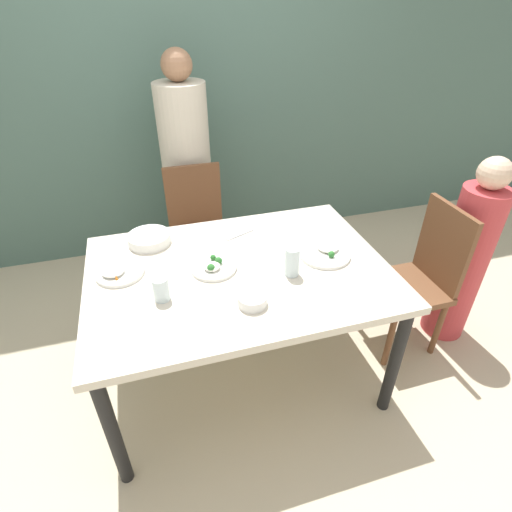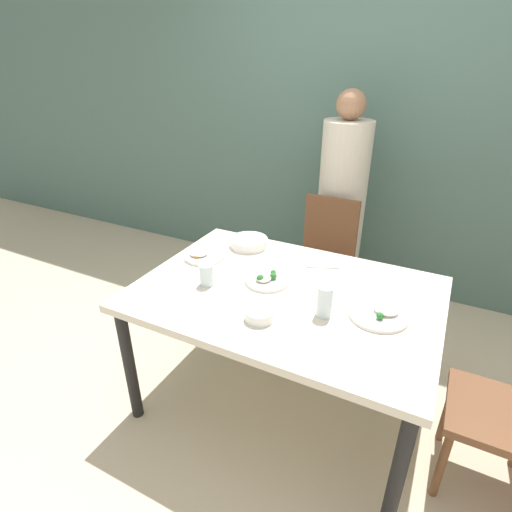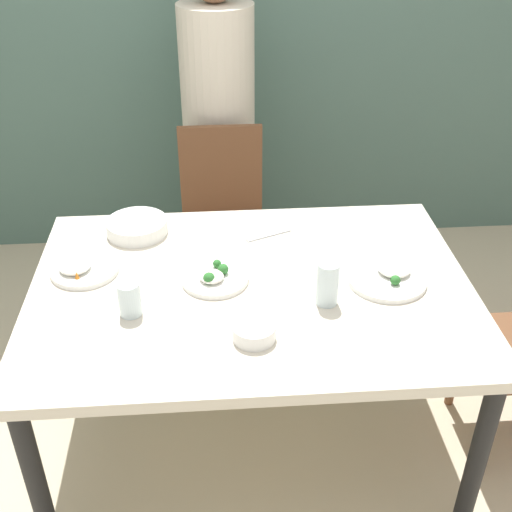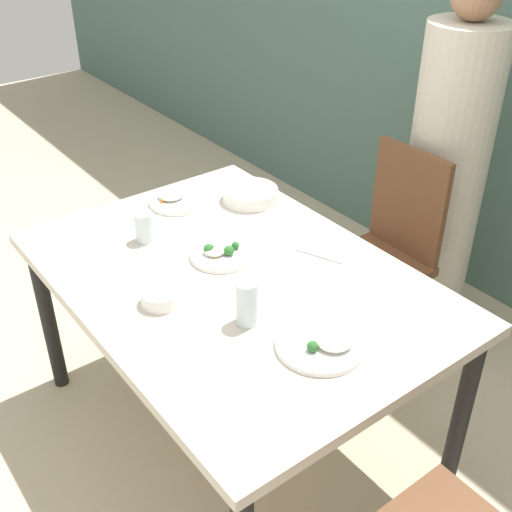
% 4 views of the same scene
% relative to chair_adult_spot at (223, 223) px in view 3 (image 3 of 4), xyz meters
% --- Properties ---
extents(ground_plane, '(10.00, 10.00, 0.00)m').
position_rel_chair_adult_spot_xyz_m(ground_plane, '(0.07, -0.86, -0.49)').
color(ground_plane, beige).
extents(dining_table, '(1.46, 1.03, 0.74)m').
position_rel_chair_adult_spot_xyz_m(dining_table, '(0.07, -0.86, 0.18)').
color(dining_table, beige).
rests_on(dining_table, ground_plane).
extents(chair_adult_spot, '(0.40, 0.40, 0.92)m').
position_rel_chair_adult_spot_xyz_m(chair_adult_spot, '(0.00, 0.00, 0.00)').
color(chair_adult_spot, brown).
rests_on(chair_adult_spot, ground_plane).
extents(person_adult, '(0.35, 0.35, 1.60)m').
position_rel_chair_adult_spot_xyz_m(person_adult, '(-0.00, 0.34, 0.24)').
color(person_adult, beige).
rests_on(person_adult, ground_plane).
extents(bowl_curry, '(0.23, 0.23, 0.05)m').
position_rel_chair_adult_spot_xyz_m(bowl_curry, '(-0.33, -0.49, 0.28)').
color(bowl_curry, white).
rests_on(bowl_curry, dining_table).
extents(plate_rice_adult, '(0.23, 0.23, 0.06)m').
position_rel_chair_adult_spot_xyz_m(plate_rice_adult, '(-0.05, -0.83, 0.27)').
color(plate_rice_adult, white).
rests_on(plate_rice_adult, dining_table).
extents(plate_rice_child, '(0.27, 0.27, 0.05)m').
position_rel_chair_adult_spot_xyz_m(plate_rice_child, '(0.53, -0.87, 0.27)').
color(plate_rice_child, white).
rests_on(plate_rice_child, dining_table).
extents(plate_noodles, '(0.23, 0.23, 0.05)m').
position_rel_chair_adult_spot_xyz_m(plate_noodles, '(-0.49, -0.75, 0.27)').
color(plate_noodles, white).
rests_on(plate_noodles, dining_table).
extents(bowl_rice_small, '(0.13, 0.13, 0.05)m').
position_rel_chair_adult_spot_xyz_m(bowl_rice_small, '(0.06, -1.14, 0.28)').
color(bowl_rice_small, white).
rests_on(bowl_rice_small, dining_table).
extents(glass_water_tall, '(0.07, 0.07, 0.11)m').
position_rel_chair_adult_spot_xyz_m(glass_water_tall, '(-0.31, -0.99, 0.31)').
color(glass_water_tall, silver).
rests_on(glass_water_tall, dining_table).
extents(glass_water_short, '(0.07, 0.07, 0.15)m').
position_rel_chair_adult_spot_xyz_m(glass_water_short, '(0.31, -0.98, 0.33)').
color(glass_water_short, silver).
rests_on(glass_water_short, dining_table).
extents(fork_steel, '(0.17, 0.09, 0.01)m').
position_rel_chair_adult_spot_xyz_m(fork_steel, '(0.16, -0.55, 0.25)').
color(fork_steel, silver).
rests_on(fork_steel, dining_table).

